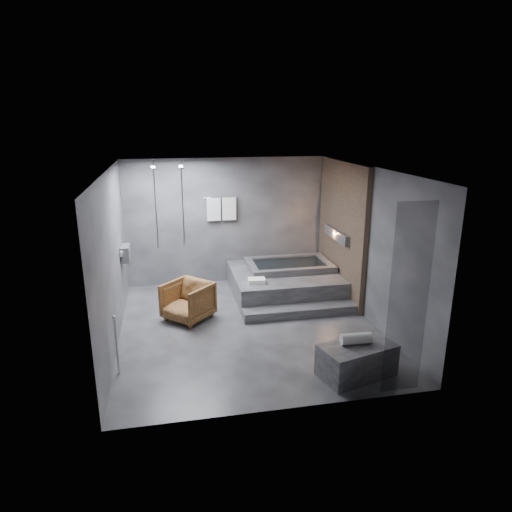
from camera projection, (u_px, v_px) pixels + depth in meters
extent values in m
plane|color=#2C2C2E|center=(248.00, 326.00, 8.24)|extent=(5.00, 5.00, 0.00)
cube|color=#49494C|center=(248.00, 170.00, 7.43)|extent=(4.50, 5.00, 0.04)
cube|color=#35363A|center=(228.00, 221.00, 10.18)|extent=(4.50, 0.04, 2.80)
cube|color=#35363A|center=(285.00, 309.00, 5.48)|extent=(4.50, 0.04, 2.80)
cube|color=#35363A|center=(112.00, 260.00, 7.41)|extent=(0.04, 5.00, 2.80)
cube|color=#35363A|center=(370.00, 245.00, 8.25)|extent=(0.04, 5.00, 2.80)
cube|color=#987659|center=(341.00, 230.00, 9.42)|extent=(0.10, 2.40, 2.78)
cube|color=#FF9938|center=(337.00, 235.00, 9.43)|extent=(0.14, 1.20, 0.20)
cube|color=slate|center=(126.00, 253.00, 8.83)|extent=(0.16, 0.42, 0.30)
imported|color=beige|center=(126.00, 257.00, 8.75)|extent=(0.08, 0.08, 0.21)
imported|color=beige|center=(127.00, 255.00, 8.94)|extent=(0.07, 0.07, 0.15)
cylinder|color=silver|center=(183.00, 204.00, 9.42)|extent=(0.04, 0.04, 1.80)
cylinder|color=silver|center=(155.00, 205.00, 9.32)|extent=(0.04, 0.04, 1.80)
cylinder|color=silver|center=(221.00, 198.00, 9.94)|extent=(0.75, 0.02, 0.02)
cube|color=white|center=(214.00, 209.00, 9.96)|extent=(0.30, 0.06, 0.50)
cube|color=white|center=(229.00, 209.00, 10.02)|extent=(0.30, 0.06, 0.50)
cylinder|color=silver|center=(117.00, 346.00, 6.58)|extent=(0.04, 0.04, 0.90)
cube|color=black|center=(408.00, 301.00, 5.85)|extent=(0.55, 0.01, 2.60)
cube|color=#313133|center=(284.00, 282.00, 9.72)|extent=(2.20, 2.00, 0.50)
cube|color=#313133|center=(300.00, 311.00, 8.66)|extent=(2.20, 0.36, 0.18)
cube|color=#303133|center=(357.00, 360.00, 6.61)|extent=(1.19, 0.85, 0.48)
imported|color=#442711|center=(188.00, 301.00, 8.45)|extent=(1.10, 1.10, 0.72)
cylinder|color=silver|center=(356.00, 339.00, 6.55)|extent=(0.46, 0.18, 0.16)
cube|color=white|center=(257.00, 281.00, 8.96)|extent=(0.35, 0.27, 0.09)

